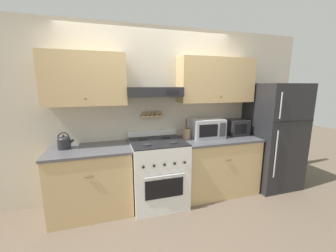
# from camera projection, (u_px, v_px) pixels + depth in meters

# --- Properties ---
(ground_plane) EXTENTS (16.00, 16.00, 0.00)m
(ground_plane) POSITION_uv_depth(u_px,v_px,m) (163.00, 213.00, 2.79)
(ground_plane) COLOR brown
(wall_back) EXTENTS (5.20, 0.46, 2.55)m
(wall_back) POSITION_uv_depth(u_px,v_px,m) (154.00, 103.00, 3.11)
(wall_back) COLOR beige
(wall_back) RESTS_ON ground_plane
(counter_left) EXTENTS (1.04, 0.66, 0.89)m
(counter_left) POSITION_uv_depth(u_px,v_px,m) (92.00, 180.00, 2.76)
(counter_left) COLOR tan
(counter_left) RESTS_ON ground_plane
(counter_right) EXTENTS (1.22, 0.66, 0.89)m
(counter_right) POSITION_uv_depth(u_px,v_px,m) (217.00, 165.00, 3.30)
(counter_right) COLOR tan
(counter_right) RESTS_ON ground_plane
(stove_range) EXTENTS (0.75, 0.73, 1.02)m
(stove_range) POSITION_uv_depth(u_px,v_px,m) (158.00, 172.00, 2.97)
(stove_range) COLOR white
(stove_range) RESTS_ON ground_plane
(refrigerator) EXTENTS (0.77, 0.75, 1.73)m
(refrigerator) POSITION_uv_depth(u_px,v_px,m) (273.00, 136.00, 3.46)
(refrigerator) COLOR #232326
(refrigerator) RESTS_ON ground_plane
(tea_kettle) EXTENTS (0.20, 0.16, 0.22)m
(tea_kettle) POSITION_uv_depth(u_px,v_px,m) (64.00, 142.00, 2.65)
(tea_kettle) COLOR #232326
(tea_kettle) RESTS_ON counter_left
(microwave) EXTENTS (0.50, 0.39, 0.29)m
(microwave) POSITION_uv_depth(u_px,v_px,m) (206.00, 128.00, 3.24)
(microwave) COLOR #ADAFB5
(microwave) RESTS_ON counter_right
(utensil_crock) EXTENTS (0.12, 0.12, 0.31)m
(utensil_crock) POSITION_uv_depth(u_px,v_px,m) (186.00, 133.00, 3.14)
(utensil_crock) COLOR #8E7051
(utensil_crock) RESTS_ON counter_right
(toaster_oven) EXTENTS (0.33, 0.29, 0.26)m
(toaster_oven) POSITION_uv_depth(u_px,v_px,m) (237.00, 127.00, 3.39)
(toaster_oven) COLOR #232326
(toaster_oven) RESTS_ON counter_right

